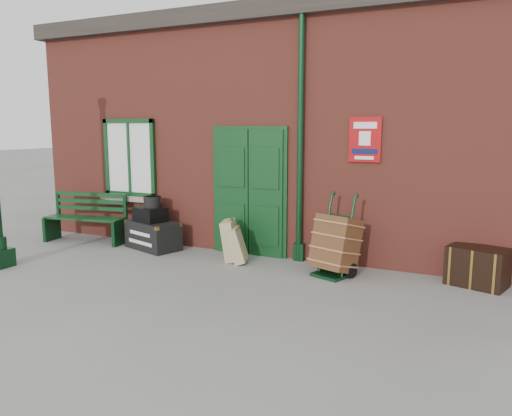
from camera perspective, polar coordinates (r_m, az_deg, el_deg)
The scene contains 10 objects.
ground at distance 7.56m, azimuth -3.61°, elevation -8.05°, with size 80.00×80.00×0.00m, color gray.
station_building at distance 10.41m, azimuth 5.68°, elevation 8.75°, with size 10.30×4.30×4.36m.
bench at distance 10.37m, azimuth -18.78°, elevation -0.93°, with size 1.66×0.75×1.00m.
houdini_trunk at distance 9.47m, azimuth -11.66°, elevation -3.05°, with size 1.04×0.57×0.52m, color black.
strongbox at distance 9.42m, azimuth -11.98°, elevation -0.71°, with size 0.57×0.41×0.26m, color black.
hatbox at distance 9.39m, azimuth -11.77°, elevation 0.71°, with size 0.31×0.31×0.21m, color black.
suitcase_back at distance 8.48m, azimuth -2.95°, elevation -3.69°, with size 0.19×0.48×0.68m, color tan.
suitcase_front at distance 8.32m, azimuth -2.18°, elevation -4.26°, with size 0.17×0.43×0.58m, color tan.
porter_trolley at distance 7.69m, azimuth 9.09°, elevation -4.16°, with size 0.77×0.80×1.23m.
dark_trunk at distance 7.81m, azimuth 23.99°, elevation -6.14°, with size 0.78×0.51×0.56m, color black.
Camera 1 is at (3.51, -6.31, 2.25)m, focal length 35.00 mm.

